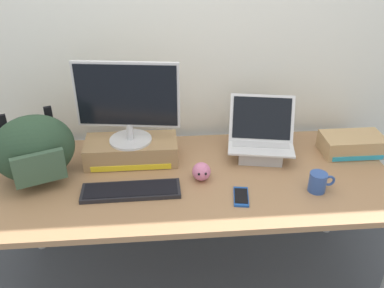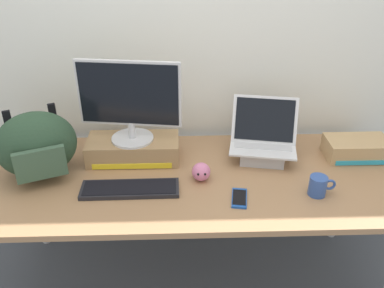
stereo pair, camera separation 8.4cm
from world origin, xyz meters
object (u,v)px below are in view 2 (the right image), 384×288
Objects in this scene: external_keyboard at (130,189)px; coffee_mug at (318,186)px; plush_toy at (201,172)px; cell_phone at (239,198)px; toner_box_yellow at (133,149)px; messenger_backpack at (37,145)px; desktop_monitor at (129,101)px; open_laptop at (263,146)px; toner_box_cyan at (357,148)px.

coffee_mug is (0.86, -0.05, 0.04)m from external_keyboard.
coffee_mug is at bearing -14.48° from plush_toy.
external_keyboard is at bearing 179.74° from cell_phone.
messenger_backpack is at bearing -162.98° from toner_box_yellow.
desktop_monitor is at bearing 158.53° from coffee_mug.
open_laptop is 0.82× the size of external_keyboard.
plush_toy is at bearing -138.60° from open_laptop.
coffee_mug is at bearing -132.76° from toner_box_cyan.
toner_box_yellow is at bearing 179.06° from toner_box_cyan.
external_keyboard is 0.50m from messenger_backpack.
messenger_backpack is 0.98m from cell_phone.
plush_toy is 0.85m from toner_box_cyan.
toner_box_yellow is 5.25× the size of plush_toy.
toner_box_cyan is at bearing 12.79° from plush_toy.
open_laptop is at bearing 74.00° from cell_phone.
external_keyboard is 3.03× the size of cell_phone.
toner_box_yellow is 1.17m from toner_box_cyan.
coffee_mug reaches higher than external_keyboard.
cell_phone is (0.51, -0.37, -0.05)m from toner_box_yellow.
desktop_monitor reaches higher than open_laptop.
toner_box_cyan is at bearing 47.24° from coffee_mug.
external_keyboard is at bearing -146.72° from open_laptop.
messenger_backpack is (-0.44, -0.13, 0.11)m from toner_box_yellow.
desktop_monitor reaches higher than coffee_mug.
messenger_backpack is at bearing 174.71° from plush_toy.
messenger_backpack is 1.61m from toner_box_cyan.
desktop_monitor reaches higher than messenger_backpack.
desktop_monitor is at bearing -4.58° from messenger_backpack.
messenger_backpack reaches higher than plush_toy.
toner_box_yellow is 0.27m from desktop_monitor.
desktop_monitor is at bearing -100.93° from toner_box_yellow.
open_laptop is at bearing 120.42° from coffee_mug.
plush_toy is (-0.33, -0.20, -0.02)m from open_laptop.
external_keyboard is at bearing -166.95° from toner_box_cyan.
cell_phone is 0.75m from toner_box_cyan.
cell_phone is at bearing -104.31° from open_laptop.
coffee_mug is (0.87, -0.34, -0.01)m from toner_box_yellow.
toner_box_yellow is at bearing 152.82° from cell_phone.
toner_box_cyan reaches higher than plush_toy.
toner_box_cyan is (0.66, 0.35, 0.04)m from cell_phone.
external_keyboard is 1.05× the size of messenger_backpack.
toner_box_cyan is (1.16, 0.27, 0.04)m from external_keyboard.
messenger_backpack is at bearing 170.95° from coffee_mug.
desktop_monitor is 0.70m from cell_phone.
desktop_monitor is 1.36× the size of open_laptop.
plush_toy is at bearing -31.17° from toner_box_yellow.
coffee_mug is at bearing -30.53° from messenger_backpack.
toner_box_yellow is at bearing 148.83° from plush_toy.
external_keyboard is 0.35m from plush_toy.
coffee_mug is (1.30, -0.21, -0.12)m from messenger_backpack.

